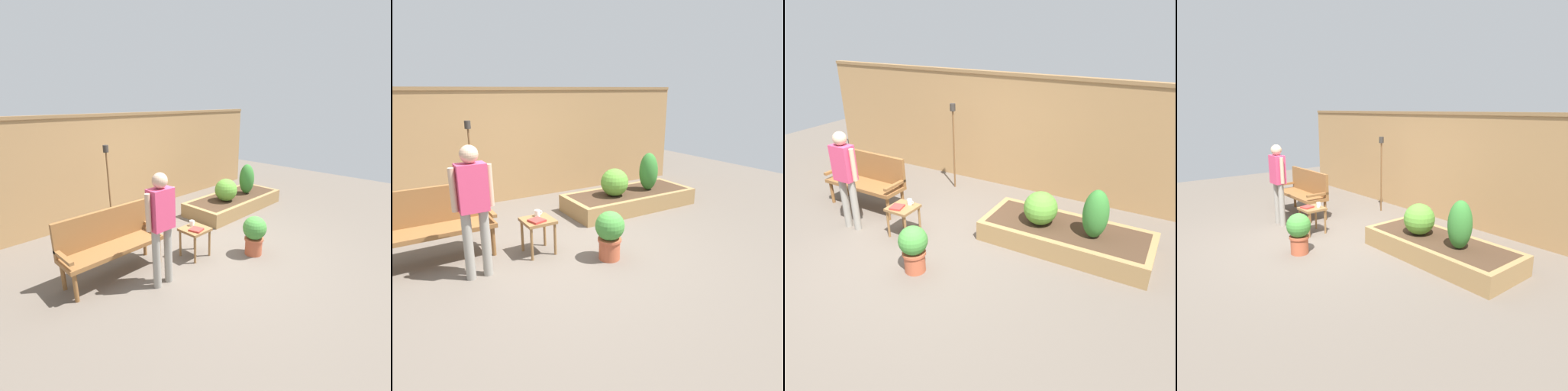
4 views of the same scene
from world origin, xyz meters
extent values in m
plane|color=#60564C|center=(0.00, 0.00, 0.00)|extent=(14.00, 14.00, 0.00)
cube|color=#A37A4C|center=(0.00, 2.60, 1.05)|extent=(8.40, 0.10, 2.10)
cube|color=olive|center=(0.00, 2.60, 2.13)|extent=(8.40, 0.14, 0.06)
cylinder|color=brown|center=(-0.87, 0.66, 0.20)|extent=(0.06, 0.06, 0.40)
cylinder|color=brown|center=(-0.87, 0.30, 0.20)|extent=(0.06, 0.06, 0.40)
cube|color=brown|center=(-1.53, 0.48, 0.43)|extent=(1.44, 0.48, 0.06)
cube|color=brown|center=(-1.53, 0.69, 0.70)|extent=(1.44, 0.06, 0.48)
cube|color=brown|center=(-0.84, 0.48, 0.56)|extent=(0.06, 0.48, 0.04)
cylinder|color=olive|center=(-0.16, 0.23, 0.22)|extent=(0.04, 0.04, 0.44)
cylinder|color=olive|center=(-0.16, -0.10, 0.22)|extent=(0.04, 0.04, 0.44)
cylinder|color=olive|center=(-0.49, 0.23, 0.22)|extent=(0.04, 0.04, 0.44)
cylinder|color=olive|center=(-0.49, -0.10, 0.22)|extent=(0.04, 0.04, 0.44)
cube|color=olive|center=(-0.33, 0.06, 0.46)|extent=(0.40, 0.40, 0.04)
cylinder|color=white|center=(-0.28, 0.17, 0.52)|extent=(0.07, 0.07, 0.09)
torus|color=white|center=(-0.24, 0.17, 0.52)|extent=(0.06, 0.01, 0.06)
cube|color=#B2332D|center=(-0.37, -0.01, 0.49)|extent=(0.22, 0.23, 0.03)
cylinder|color=#B75638|center=(0.38, -0.58, 0.13)|extent=(0.27, 0.27, 0.25)
cylinder|color=#B75638|center=(0.38, -0.58, 0.27)|extent=(0.31, 0.31, 0.04)
sphere|color=#428938|center=(0.38, -0.58, 0.46)|extent=(0.38, 0.38, 0.38)
cube|color=#997547|center=(1.90, 0.52, 0.15)|extent=(2.40, 0.09, 0.30)
cube|color=#997547|center=(1.90, 1.43, 0.15)|extent=(2.40, 0.09, 0.30)
cube|color=#997547|center=(0.74, 0.97, 0.15)|extent=(0.09, 0.82, 0.30)
cube|color=#997547|center=(3.05, 0.97, 0.15)|extent=(0.09, 0.82, 0.30)
cube|color=#422D1E|center=(1.90, 0.97, 0.15)|extent=(2.22, 0.82, 0.30)
cylinder|color=brown|center=(1.52, 0.91, 0.33)|extent=(0.04, 0.04, 0.06)
sphere|color=#569333|center=(1.52, 0.91, 0.54)|extent=(0.49, 0.49, 0.49)
cylinder|color=brown|center=(2.29, 0.91, 0.33)|extent=(0.04, 0.04, 0.06)
ellipsoid|color=#33752D|center=(2.29, 0.91, 0.65)|extent=(0.34, 0.34, 0.70)
cylinder|color=brown|center=(-0.67, 1.99, 0.75)|extent=(0.03, 0.03, 1.50)
cylinder|color=#332D28|center=(-0.67, 1.99, 1.57)|extent=(0.10, 0.10, 0.13)
cylinder|color=gray|center=(-1.09, -0.17, 0.41)|extent=(0.11, 0.11, 0.82)
cylinder|color=gray|center=(-1.29, -0.17, 0.41)|extent=(0.11, 0.11, 0.82)
cube|color=#D13D66|center=(-1.19, -0.17, 1.09)|extent=(0.32, 0.20, 0.54)
cylinder|color=tan|center=(-0.99, -0.17, 1.09)|extent=(0.07, 0.07, 0.49)
cylinder|color=tan|center=(-1.39, -0.17, 1.09)|extent=(0.07, 0.07, 0.49)
sphere|color=tan|center=(-1.19, -0.17, 1.46)|extent=(0.20, 0.20, 0.20)
camera|label=1|loc=(-3.45, -2.97, 2.40)|focal=27.64mm
camera|label=2|loc=(-2.07, -4.06, 2.13)|focal=32.92mm
camera|label=3|loc=(3.12, -3.68, 2.98)|focal=34.38mm
camera|label=4|loc=(5.24, -3.05, 2.22)|focal=33.27mm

